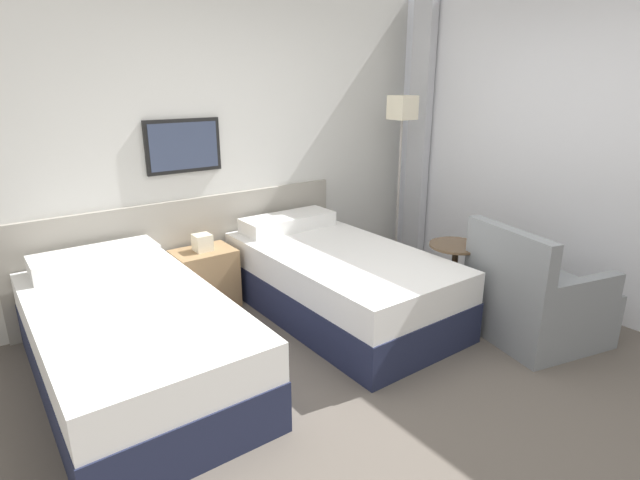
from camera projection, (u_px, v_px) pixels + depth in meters
ground_plane at (401, 392)px, 3.15m from camera, size 16.00×16.00×0.00m
wall_headboard at (228, 149)px, 4.42m from camera, size 10.00×0.10×2.70m
wall_window at (608, 153)px, 3.89m from camera, size 0.21×4.67×2.70m
bed_near_door at (132, 340)px, 3.19m from camera, size 1.09×2.02×0.69m
bed_near_window at (338, 280)px, 4.15m from camera, size 1.09×2.02×0.69m
nightstand at (205, 278)px, 4.27m from camera, size 0.50×0.37×0.65m
floor_lamp at (402, 128)px, 4.86m from camera, size 0.24×0.24×1.74m
side_table at (454, 266)px, 4.08m from camera, size 0.43×0.43×0.62m
armchair at (534, 302)px, 3.76m from camera, size 0.97×0.96×0.89m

